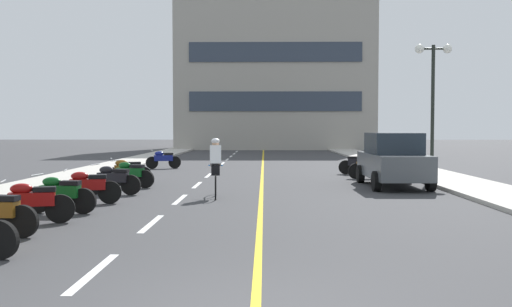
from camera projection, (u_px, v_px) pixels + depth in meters
The scene contains 29 objects.
ground_plane at pixel (257, 170), 26.76m from camera, with size 140.00×140.00×0.00m, color #38383A.
curb_left at pixel (121, 165), 29.86m from camera, with size 2.40×72.00×0.12m, color #B7B2A8.
curb_right at pixel (396, 165), 29.65m from camera, with size 2.40×72.00×0.12m, color #B7B2A8.
lane_dash_0 at pixel (94, 272), 7.81m from camera, with size 0.14×2.20×0.01m, color silver.
lane_dash_1 at pixel (151, 223), 11.81m from camera, with size 0.14×2.20×0.01m, color silver.
lane_dash_2 at pixel (180, 199), 15.80m from camera, with size 0.14×2.20×0.01m, color silver.
lane_dash_3 at pixel (197, 185), 19.80m from camera, with size 0.14×2.20×0.01m, color silver.
lane_dash_4 at pixel (208, 175), 23.80m from camera, with size 0.14×2.20×0.01m, color silver.
lane_dash_5 at pixel (217, 169), 27.79m from camera, with size 0.14×2.20×0.01m, color silver.
lane_dash_6 at pixel (223, 163), 31.79m from camera, with size 0.14×2.20×0.01m, color silver.
lane_dash_7 at pixel (227, 159), 35.78m from camera, with size 0.14×2.20×0.01m, color silver.
lane_dash_8 at pixel (231, 156), 39.78m from camera, with size 0.14×2.20×0.01m, color silver.
lane_dash_9 at pixel (234, 154), 43.77m from camera, with size 0.14×2.20×0.01m, color silver.
lane_dash_10 at pixel (237, 152), 47.77m from camera, with size 0.14×2.20×0.01m, color silver.
lane_dash_11 at pixel (239, 150), 51.76m from camera, with size 0.14×2.20×0.01m, color silver.
centre_line_yellow at pixel (263, 166), 29.75m from camera, with size 0.12×66.00×0.01m, color gold.
office_building at pixel (275, 73), 54.59m from camera, with size 18.23×8.52×14.51m.
street_lamp_mid at pixel (433, 80), 22.49m from camera, with size 1.46×0.36×5.17m.
parked_car_near at pixel (393, 160), 19.18m from camera, with size 1.95×4.22×1.82m.
motorcycle_2 at pixel (31, 201), 11.71m from camera, with size 1.67×0.71×0.92m.
motorcycle_3 at pixel (60, 193), 13.15m from camera, with size 1.70×0.60×0.92m.
motorcycle_4 at pixel (87, 186), 14.77m from camera, with size 1.68×0.64×0.92m.
motorcycle_5 at pixel (113, 179), 16.89m from camera, with size 1.70×0.60×0.92m.
motorcycle_6 at pixel (130, 174), 18.89m from camera, with size 1.67×0.70×0.92m.
motorcycle_7 at pixel (127, 170), 20.32m from camera, with size 1.65×0.77×0.92m.
motorcycle_8 at pixel (368, 166), 22.41m from camera, with size 1.65×0.75×0.92m.
motorcycle_9 at pixel (359, 163), 24.31m from camera, with size 1.69×0.61×0.92m.
motorcycle_10 at pixel (163, 159), 27.74m from camera, with size 1.67×0.71×0.92m.
cyclist_rider at pixel (216, 166), 16.24m from camera, with size 0.42×1.77×1.71m.
Camera 1 is at (0.35, -5.70, 1.98)m, focal length 39.97 mm.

